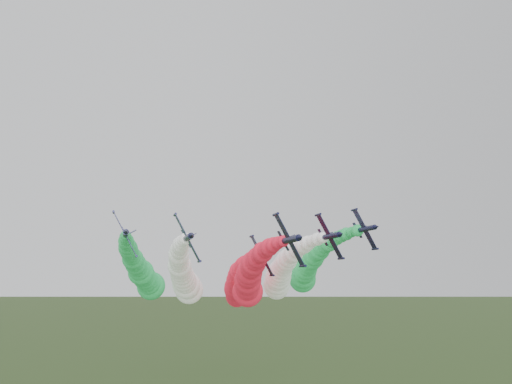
# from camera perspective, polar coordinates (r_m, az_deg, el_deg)

# --- Properties ---
(jet_lead) EXTENTS (12.96, 62.85, 16.42)m
(jet_lead) POSITION_cam_1_polar(r_m,az_deg,el_deg) (111.18, -0.72, -10.06)
(jet_lead) COLOR black
(jet_lead) RESTS_ON ground
(jet_inner_left) EXTENTS (13.50, 63.39, 16.96)m
(jet_inner_left) POSITION_cam_1_polar(r_m,az_deg,el_deg) (120.31, -8.20, -9.59)
(jet_inner_left) COLOR black
(jet_inner_left) RESTS_ON ground
(jet_inner_right) EXTENTS (13.22, 63.11, 16.68)m
(jet_inner_right) POSITION_cam_1_polar(r_m,az_deg,el_deg) (124.86, 2.86, -9.41)
(jet_inner_right) COLOR black
(jet_inner_right) RESTS_ON ground
(jet_outer_left) EXTENTS (13.64, 63.54, 17.10)m
(jet_outer_left) POSITION_cam_1_polar(r_m,az_deg,el_deg) (126.67, -12.86, -9.03)
(jet_outer_left) COLOR black
(jet_outer_left) RESTS_ON ground
(jet_outer_right) EXTENTS (13.73, 63.63, 17.20)m
(jet_outer_right) POSITION_cam_1_polar(r_m,az_deg,el_deg) (134.73, 6.09, -8.52)
(jet_outer_right) COLOR black
(jet_outer_right) RESTS_ON ground
(jet_trail) EXTENTS (13.12, 63.02, 16.58)m
(jet_trail) POSITION_cam_1_polar(r_m,az_deg,el_deg) (134.54, -2.17, -10.53)
(jet_trail) COLOR black
(jet_trail) RESTS_ON ground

